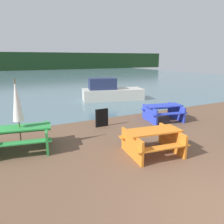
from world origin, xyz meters
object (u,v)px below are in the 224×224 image
picnic_table_orange (153,139)px  umbrella_white (17,101)px  picnic_table_blue (163,111)px  signboard (102,118)px  picnic_table_green (20,136)px  boat (110,92)px

picnic_table_orange → umbrella_white: (-3.46, 2.05, 1.13)m
picnic_table_blue → signboard: bearing=170.9°
picnic_table_orange → umbrella_white: size_ratio=0.82×
picnic_table_green → picnic_table_blue: bearing=5.4°
umbrella_white → signboard: 3.59m
picnic_table_orange → umbrella_white: bearing=149.3°
picnic_table_blue → signboard: 2.90m
picnic_table_green → signboard: same height
umbrella_white → boat: 8.86m
umbrella_white → boat: bearing=44.7°
picnic_table_green → umbrella_white: 1.11m
picnic_table_green → signboard: size_ratio=2.71×
signboard → picnic_table_orange: bearing=-85.8°
picnic_table_orange → picnic_table_green: size_ratio=0.89×
picnic_table_green → picnic_table_blue: 6.12m
umbrella_white → picnic_table_blue: bearing=5.4°
picnic_table_blue → umbrella_white: bearing=-174.6°
picnic_table_orange → picnic_table_blue: 3.73m
boat → signboard: bearing=-105.8°
picnic_table_green → signboard: bearing=17.9°
picnic_table_orange → picnic_table_blue: picnic_table_orange is taller
signboard → picnic_table_green: bearing=-162.1°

